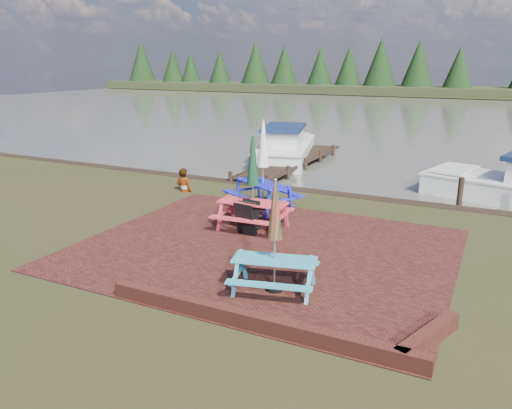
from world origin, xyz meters
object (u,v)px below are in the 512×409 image
object	(u,v)px
chalkboard	(247,218)
picnic_table_blue	(263,179)
boat_jetty	(285,149)
person	(183,169)
picnic_table_teal	(275,254)
jetty	(291,161)
picnic_table_red	(253,197)

from	to	relation	value
chalkboard	picnic_table_blue	bearing A→B (deg)	112.60
boat_jetty	person	xyz separation A→B (m)	(-0.57, -7.94, 0.46)
picnic_table_teal	jetty	size ratio (longest dim) A/B	0.26
boat_jetty	person	distance (m)	7.98
picnic_table_red	person	bearing A→B (deg)	143.15
picnic_table_red	picnic_table_blue	distance (m)	2.03
picnic_table_red	picnic_table_blue	size ratio (longest dim) A/B	0.94
picnic_table_blue	boat_jetty	world-z (taller)	picnic_table_blue
picnic_table_red	jetty	distance (m)	9.42
picnic_table_blue	jetty	size ratio (longest dim) A/B	0.31
chalkboard	boat_jetty	distance (m)	11.61
chalkboard	picnic_table_red	bearing A→B (deg)	103.23
picnic_table_teal	picnic_table_red	world-z (taller)	picnic_table_red
picnic_table_blue	picnic_table_teal	bearing A→B (deg)	-31.72
picnic_table_teal	chalkboard	bearing A→B (deg)	112.37
jetty	person	world-z (taller)	person
picnic_table_blue	boat_jetty	xyz separation A→B (m)	(-2.93, 8.67, -0.60)
picnic_table_teal	boat_jetty	bearing A→B (deg)	98.35
boat_jetty	person	bearing A→B (deg)	-109.10
jetty	person	xyz separation A→B (m)	(-1.55, -6.37, 0.73)
jetty	boat_jetty	xyz separation A→B (m)	(-0.98, 1.57, 0.27)
picnic_table_teal	boat_jetty	world-z (taller)	picnic_table_teal
picnic_table_teal	boat_jetty	distance (m)	15.02
picnic_table_teal	picnic_table_red	bearing A→B (deg)	109.10
boat_jetty	picnic_table_teal	bearing A→B (deg)	-82.78
chalkboard	boat_jetty	world-z (taller)	boat_jetty
person	jetty	bearing A→B (deg)	-101.66
picnic_table_red	chalkboard	size ratio (longest dim) A/B	2.90
picnic_table_red	jetty	bearing A→B (deg)	101.88
jetty	chalkboard	bearing A→B (deg)	-74.59
picnic_table_teal	picnic_table_blue	bearing A→B (deg)	103.89
person	chalkboard	bearing A→B (deg)	145.26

